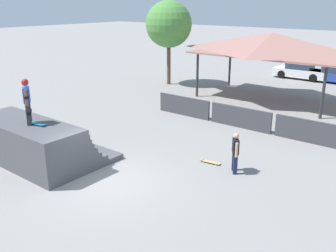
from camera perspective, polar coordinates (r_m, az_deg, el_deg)
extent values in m
plane|color=gray|center=(13.43, -9.33, -8.48)|extent=(160.00, 160.00, 0.00)
cube|color=#4C4C51|center=(16.08, -17.77, -4.09)|extent=(5.12, 3.51, 0.21)
cube|color=#4C4C51|center=(15.80, -19.05, -3.80)|extent=(5.12, 2.70, 0.21)
cube|color=#4C4C51|center=(15.66, -19.58, -3.25)|extent=(5.12, 2.41, 0.21)
cube|color=#4C4C51|center=(15.54, -19.97, -2.63)|extent=(5.12, 2.21, 0.21)
cube|color=#4C4C51|center=(15.43, -20.28, -1.97)|extent=(5.12, 2.06, 0.21)
cube|color=#4C4C51|center=(15.34, -20.52, -1.29)|extent=(5.12, 1.96, 0.21)
cube|color=#4C4C51|center=(15.26, -20.72, -0.58)|extent=(5.12, 1.89, 0.21)
cube|color=#4C4C51|center=(15.19, -20.87, 0.14)|extent=(5.12, 1.85, 0.21)
cylinder|color=silver|center=(15.62, -18.07, 1.21)|extent=(5.01, 0.07, 0.07)
cube|color=#2D2D33|center=(14.64, -20.49, 1.64)|extent=(0.21, 0.21, 0.82)
cube|color=black|center=(14.62, -20.39, 1.84)|extent=(0.24, 0.22, 0.12)
cube|color=#2D2D33|center=(14.98, -20.43, 2.02)|extent=(0.21, 0.21, 0.82)
cube|color=black|center=(14.97, -20.33, 2.21)|extent=(0.24, 0.22, 0.12)
cube|color=blue|center=(14.64, -20.76, 4.46)|extent=(0.49, 0.44, 0.58)
cylinder|color=brown|center=(14.38, -20.80, 4.03)|extent=(0.15, 0.15, 0.58)
cylinder|color=black|center=(14.38, -20.80, 4.07)|extent=(0.23, 0.23, 0.09)
cylinder|color=brown|center=(14.92, -20.69, 4.53)|extent=(0.15, 0.15, 0.58)
cylinder|color=black|center=(14.91, -20.70, 4.57)|extent=(0.23, 0.23, 0.09)
sphere|color=brown|center=(14.55, -20.96, 6.13)|extent=(0.23, 0.23, 0.23)
sphere|color=#B21919|center=(14.54, -20.97, 6.24)|extent=(0.25, 0.25, 0.25)
cylinder|color=blue|center=(14.53, -18.48, 0.16)|extent=(0.06, 0.04, 0.05)
cylinder|color=blue|center=(14.44, -18.86, 0.00)|extent=(0.06, 0.04, 0.05)
cylinder|color=blue|center=(14.85, -19.77, 0.41)|extent=(0.06, 0.04, 0.05)
cylinder|color=blue|center=(14.76, -20.15, 0.25)|extent=(0.06, 0.04, 0.05)
cube|color=teal|center=(14.64, -19.34, 0.33)|extent=(0.77, 0.35, 0.02)
cube|color=teal|center=(14.40, -18.37, 0.22)|extent=(0.13, 0.21, 0.02)
cube|color=#1E2347|center=(14.22, 10.03, -5.24)|extent=(0.20, 0.20, 0.76)
cube|color=#1E2347|center=(13.92, 10.21, -5.79)|extent=(0.20, 0.20, 0.76)
cube|color=black|center=(13.82, 10.27, -3.05)|extent=(0.41, 0.45, 0.54)
cylinder|color=tan|center=(14.07, 10.11, -2.83)|extent=(0.14, 0.14, 0.54)
cylinder|color=tan|center=(13.60, 10.41, -3.62)|extent=(0.14, 0.14, 0.54)
sphere|color=tan|center=(13.68, 10.36, -1.47)|extent=(0.21, 0.21, 0.21)
cylinder|color=green|center=(14.85, 5.47, -5.46)|extent=(0.06, 0.04, 0.05)
cylinder|color=green|center=(14.97, 5.69, -5.28)|extent=(0.06, 0.04, 0.05)
cylinder|color=green|center=(14.67, 7.25, -5.85)|extent=(0.06, 0.04, 0.05)
cylinder|color=green|center=(14.79, 7.47, -5.65)|extent=(0.06, 0.04, 0.05)
cube|color=tan|center=(14.80, 6.47, -5.44)|extent=(0.83, 0.31, 0.02)
cube|color=tan|center=(14.93, 5.16, -5.09)|extent=(0.12, 0.21, 0.02)
cube|color=#3D3D42|center=(20.76, 2.45, 3.07)|extent=(3.28, 0.12, 1.05)
cube|color=#3D3D42|center=(19.02, 10.98, 1.29)|extent=(3.28, 0.12, 1.05)
cube|color=#3D3D42|center=(17.79, 20.93, -0.82)|extent=(3.28, 0.12, 1.05)
cylinder|color=#2D2D33|center=(24.85, 4.50, 7.73)|extent=(0.16, 0.16, 2.85)
cylinder|color=#2D2D33|center=(21.54, 22.58, 4.70)|extent=(0.16, 0.16, 2.85)
cylinder|color=#2D2D33|center=(28.46, 9.39, 8.90)|extent=(0.16, 0.16, 2.85)
cube|color=#9E6B60|center=(24.59, 15.39, 10.51)|extent=(9.46, 5.05, 0.10)
pyramid|color=#9E6B60|center=(24.51, 15.52, 12.10)|extent=(9.27, 4.94, 1.27)
cylinder|color=brown|center=(28.64, 0.11, 9.58)|extent=(0.28, 0.28, 3.23)
sphere|color=#4C893D|center=(28.34, 0.12, 15.26)|extent=(3.40, 3.40, 3.40)
cube|color=silver|center=(32.80, 19.57, 7.66)|extent=(4.24, 1.75, 0.62)
cube|color=#283342|center=(32.75, 19.49, 8.62)|extent=(1.97, 1.47, 0.46)
cube|color=silver|center=(32.72, 19.53, 9.01)|extent=(1.88, 1.44, 0.04)
cylinder|color=black|center=(33.20, 22.12, 7.21)|extent=(0.64, 0.20, 0.64)
cylinder|color=black|center=(31.69, 21.26, 6.83)|extent=(0.64, 0.20, 0.64)
cylinder|color=black|center=(34.00, 17.93, 7.90)|extent=(0.64, 0.20, 0.64)
cylinder|color=black|center=(32.52, 16.91, 7.55)|extent=(0.64, 0.20, 0.64)
cylinder|color=black|center=(33.19, 22.79, 7.12)|extent=(0.66, 0.27, 0.64)
cylinder|color=black|center=(31.85, 21.76, 6.82)|extent=(0.66, 0.27, 0.64)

